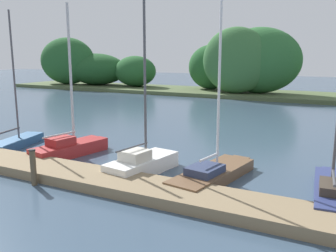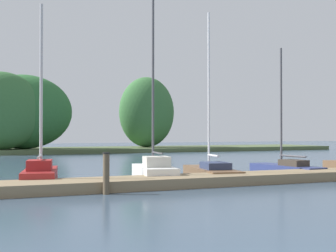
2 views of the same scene
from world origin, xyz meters
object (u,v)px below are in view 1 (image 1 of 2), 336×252
(sailboat_4, at_px, (143,162))
(sailboat_6, at_px, (332,188))
(mooring_piling_1, at_px, (33,167))
(sailboat_3, at_px, (71,146))
(sailboat_2, at_px, (18,140))
(sailboat_5, at_px, (214,172))

(sailboat_4, bearing_deg, sailboat_6, -75.66)
(mooring_piling_1, bearing_deg, sailboat_3, 112.75)
(sailboat_4, height_order, mooring_piling_1, sailboat_4)
(sailboat_6, bearing_deg, mooring_piling_1, 106.03)
(sailboat_6, bearing_deg, sailboat_2, 84.84)
(sailboat_3, bearing_deg, sailboat_2, 99.68)
(sailboat_2, distance_m, sailboat_5, 10.28)
(sailboat_2, relative_size, sailboat_3, 0.98)
(sailboat_3, distance_m, sailboat_5, 6.81)
(sailboat_3, xyz_separation_m, sailboat_4, (4.12, -0.62, 0.01))
(sailboat_5, relative_size, mooring_piling_1, 5.47)
(sailboat_3, bearing_deg, sailboat_5, -80.65)
(sailboat_2, xyz_separation_m, sailboat_5, (10.28, -0.25, 0.00))
(sailboat_6, height_order, mooring_piling_1, sailboat_6)
(sailboat_5, relative_size, sailboat_6, 1.21)
(sailboat_4, xyz_separation_m, sailboat_5, (2.68, 0.44, -0.12))
(sailboat_2, bearing_deg, sailboat_4, -108.84)
(sailboat_4, height_order, sailboat_5, sailboat_4)
(sailboat_5, bearing_deg, sailboat_4, 109.09)
(sailboat_5, bearing_deg, sailboat_3, 98.28)
(sailboat_2, height_order, sailboat_4, sailboat_4)
(sailboat_5, height_order, mooring_piling_1, sailboat_5)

